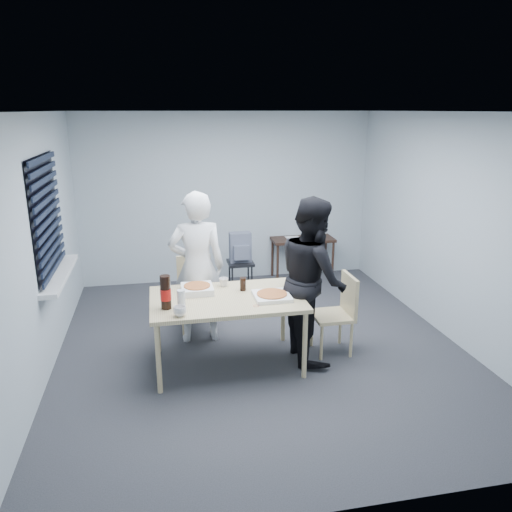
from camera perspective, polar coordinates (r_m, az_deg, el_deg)
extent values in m
plane|color=#2B2C30|center=(5.83, 0.52, -10.30)|extent=(5.00, 5.00, 0.00)
plane|color=white|center=(5.21, 0.59, 16.19)|extent=(5.00, 5.00, 0.00)
plane|color=#AEBAC0|center=(7.78, -3.29, 6.62)|extent=(4.50, 0.00, 4.50)
plane|color=#AEBAC0|center=(3.11, 10.27, -9.04)|extent=(4.50, 0.00, 4.50)
plane|color=#AEBAC0|center=(5.39, -23.55, 0.84)|extent=(0.00, 5.00, 5.00)
plane|color=#AEBAC0|center=(6.23, 21.28, 3.04)|extent=(0.00, 5.00, 5.00)
plane|color=black|center=(5.71, -22.91, 4.32)|extent=(0.00, 1.30, 1.30)
cube|color=black|center=(5.71, -22.61, 4.34)|extent=(0.04, 1.30, 1.25)
cube|color=silver|center=(5.86, -21.48, -1.99)|extent=(0.18, 1.42, 0.05)
cube|color=beige|center=(5.17, -3.37, -4.96)|extent=(1.56, 0.99, 0.04)
cylinder|color=beige|center=(4.89, -11.09, -11.46)|extent=(0.05, 0.05, 0.72)
cylinder|color=beige|center=(5.68, -11.21, -7.41)|extent=(0.05, 0.05, 0.72)
cylinder|color=beige|center=(5.08, 5.60, -10.10)|extent=(0.05, 0.05, 0.72)
cylinder|color=beige|center=(5.84, 3.12, -6.40)|extent=(0.05, 0.05, 0.72)
cube|color=beige|center=(6.17, -6.90, -4.52)|extent=(0.42, 0.42, 0.04)
cube|color=beige|center=(6.26, -7.12, -1.86)|extent=(0.42, 0.04, 0.44)
cylinder|color=beige|center=(6.08, -8.30, -7.16)|extent=(0.03, 0.03, 0.41)
cylinder|color=beige|center=(6.40, -8.49, -5.96)|extent=(0.03, 0.03, 0.41)
cylinder|color=beige|center=(6.11, -5.10, -6.95)|extent=(0.03, 0.03, 0.41)
cylinder|color=beige|center=(6.42, -5.44, -5.77)|extent=(0.03, 0.03, 0.41)
cube|color=beige|center=(5.61, 8.68, -6.78)|extent=(0.42, 0.42, 0.04)
cube|color=beige|center=(5.59, 10.62, -4.32)|extent=(0.04, 0.42, 0.44)
cylinder|color=beige|center=(5.50, 7.50, -9.77)|extent=(0.03, 0.03, 0.41)
cylinder|color=beige|center=(5.79, 6.41, -8.34)|extent=(0.03, 0.03, 0.41)
cylinder|color=beige|center=(5.62, 10.83, -9.38)|extent=(0.03, 0.03, 0.41)
cylinder|color=beige|center=(5.90, 9.59, -8.00)|extent=(0.03, 0.03, 0.41)
imported|color=silver|center=(5.73, -6.74, -1.35)|extent=(0.65, 0.42, 1.77)
imported|color=black|center=(5.35, 6.46, -2.62)|extent=(0.47, 0.86, 1.77)
cube|color=#342018|center=(7.96, 5.37, 1.89)|extent=(0.98, 0.44, 0.04)
cylinder|color=#342018|center=(7.77, 2.49, -0.93)|extent=(0.04, 0.04, 0.61)
cylinder|color=#342018|center=(8.10, 1.89, -0.20)|extent=(0.04, 0.04, 0.61)
cylinder|color=#342018|center=(8.03, 8.77, -0.54)|extent=(0.04, 0.04, 0.61)
cylinder|color=#342018|center=(8.35, 7.93, 0.16)|extent=(0.04, 0.04, 0.61)
cube|color=black|center=(7.23, -1.80, -0.78)|extent=(0.36, 0.36, 0.04)
cylinder|color=black|center=(7.16, -2.71, -3.10)|extent=(0.04, 0.04, 0.46)
cylinder|color=black|center=(7.42, -3.04, -2.39)|extent=(0.04, 0.04, 0.46)
cylinder|color=black|center=(7.20, -0.48, -2.96)|extent=(0.04, 0.04, 0.46)
cylinder|color=black|center=(7.46, -0.89, -2.25)|extent=(0.04, 0.04, 0.46)
cube|color=slate|center=(7.16, -1.81, 1.02)|extent=(0.31, 0.16, 0.43)
cube|color=slate|center=(7.07, -1.66, 0.38)|extent=(0.23, 0.06, 0.20)
cube|color=white|center=(5.33, -6.74, -3.97)|extent=(0.33, 0.33, 0.03)
cube|color=white|center=(5.31, -6.75, -3.62)|extent=(0.33, 0.33, 0.03)
cylinder|color=#CC7F38|center=(5.31, -6.76, -3.38)|extent=(0.28, 0.28, 0.01)
cube|color=white|center=(5.14, 1.82, -4.60)|extent=(0.37, 0.37, 0.04)
cylinder|color=#CC7F38|center=(5.13, 1.83, -4.33)|extent=(0.31, 0.31, 0.01)
imported|color=silver|center=(4.74, -8.70, -6.26)|extent=(0.17, 0.17, 0.10)
imported|color=silver|center=(5.47, -3.71, -2.99)|extent=(0.10, 0.10, 0.09)
cylinder|color=black|center=(5.33, -1.50, -3.23)|extent=(0.07, 0.07, 0.14)
cylinder|color=black|center=(4.90, -10.29, -4.10)|extent=(0.10, 0.10, 0.34)
cylinder|color=red|center=(4.91, -10.28, -4.35)|extent=(0.11, 0.11, 0.11)
cylinder|color=silver|center=(4.90, -8.53, -4.91)|extent=(0.09, 0.09, 0.19)
torus|color=red|center=(4.94, 0.02, -5.72)|extent=(0.07, 0.07, 0.00)
cube|color=white|center=(7.92, 4.32, 2.02)|extent=(0.30, 0.35, 0.00)
cube|color=black|center=(8.05, 6.81, 2.36)|extent=(0.13, 0.09, 0.05)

